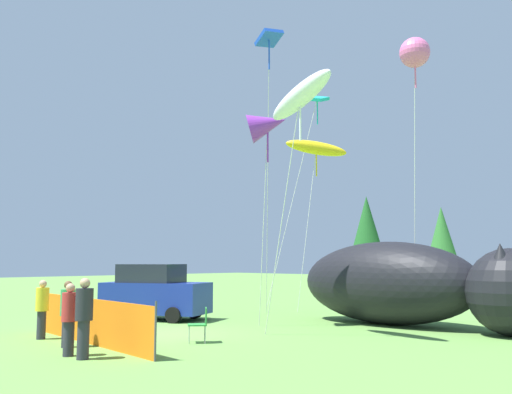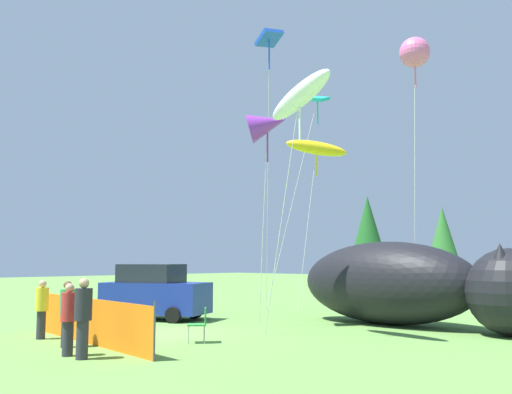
{
  "view_description": "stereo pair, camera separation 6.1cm",
  "coord_description": "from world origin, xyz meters",
  "px_view_note": "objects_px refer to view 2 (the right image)",
  "views": [
    {
      "loc": [
        14.39,
        -10.3,
        2.19
      ],
      "look_at": [
        -0.75,
        4.95,
        4.59
      ],
      "focal_mm": 40.0,
      "sensor_mm": 36.0,
      "label": 1
    },
    {
      "loc": [
        14.44,
        -10.26,
        2.19
      ],
      "look_at": [
        -0.75,
        4.95,
        4.59
      ],
      "focal_mm": 40.0,
      "sensor_mm": 36.0,
      "label": 2
    }
  ],
  "objects_px": {
    "spectator_in_yellow_shirt": "(67,311)",
    "folding_chair": "(200,322)",
    "kite_white_ghost": "(299,97)",
    "inflatable_cat": "(409,287)",
    "parked_car": "(155,293)",
    "kite_yellow_hero": "(316,148)",
    "kite_pink_octopus": "(415,53)",
    "kite_purple_delta": "(267,125)",
    "spectator_in_black_shirt": "(83,315)",
    "spectator_in_white_shirt": "(69,316)",
    "kite_blue_box": "(269,45)",
    "spectator_in_red_shirt": "(42,307)",
    "kite_teal_diamond": "(317,103)"
  },
  "relations": [
    {
      "from": "kite_yellow_hero",
      "to": "kite_pink_octopus",
      "type": "distance_m",
      "value": 6.92
    },
    {
      "from": "kite_teal_diamond",
      "to": "kite_purple_delta",
      "type": "xyz_separation_m",
      "value": [
        4.18,
        -7.86,
        -3.14
      ]
    },
    {
      "from": "inflatable_cat",
      "to": "parked_car",
      "type": "bearing_deg",
      "value": -147.23
    },
    {
      "from": "parked_car",
      "to": "inflatable_cat",
      "type": "relative_size",
      "value": 0.47
    },
    {
      "from": "folding_chair",
      "to": "spectator_in_black_shirt",
      "type": "relative_size",
      "value": 0.51
    },
    {
      "from": "folding_chair",
      "to": "spectator_in_red_shirt",
      "type": "height_order",
      "value": "spectator_in_red_shirt"
    },
    {
      "from": "spectator_in_red_shirt",
      "to": "kite_teal_diamond",
      "type": "height_order",
      "value": "kite_teal_diamond"
    },
    {
      "from": "folding_chair",
      "to": "kite_pink_octopus",
      "type": "relative_size",
      "value": 0.09
    },
    {
      "from": "inflatable_cat",
      "to": "kite_pink_octopus",
      "type": "distance_m",
      "value": 8.28
    },
    {
      "from": "inflatable_cat",
      "to": "kite_teal_diamond",
      "type": "relative_size",
      "value": 0.87
    },
    {
      "from": "folding_chair",
      "to": "kite_blue_box",
      "type": "relative_size",
      "value": 0.08
    },
    {
      "from": "spectator_in_yellow_shirt",
      "to": "kite_blue_box",
      "type": "relative_size",
      "value": 0.15
    },
    {
      "from": "kite_yellow_hero",
      "to": "spectator_in_black_shirt",
      "type": "bearing_deg",
      "value": -72.98
    },
    {
      "from": "parked_car",
      "to": "kite_pink_octopus",
      "type": "distance_m",
      "value": 12.9
    },
    {
      "from": "parked_car",
      "to": "kite_teal_diamond",
      "type": "relative_size",
      "value": 0.41
    },
    {
      "from": "spectator_in_white_shirt",
      "to": "kite_pink_octopus",
      "type": "bearing_deg",
      "value": 76.9
    },
    {
      "from": "folding_chair",
      "to": "spectator_in_white_shirt",
      "type": "xyz_separation_m",
      "value": [
        -0.49,
        -3.54,
        0.35
      ]
    },
    {
      "from": "spectator_in_yellow_shirt",
      "to": "spectator_in_white_shirt",
      "type": "bearing_deg",
      "value": -25.18
    },
    {
      "from": "spectator_in_black_shirt",
      "to": "parked_car",
      "type": "bearing_deg",
      "value": 134.3
    },
    {
      "from": "folding_chair",
      "to": "kite_purple_delta",
      "type": "bearing_deg",
      "value": -126.94
    },
    {
      "from": "spectator_in_white_shirt",
      "to": "parked_car",
      "type": "bearing_deg",
      "value": 131.03
    },
    {
      "from": "kite_blue_box",
      "to": "kite_pink_octopus",
      "type": "xyz_separation_m",
      "value": [
        5.35,
        1.93,
        -1.22
      ]
    },
    {
      "from": "inflatable_cat",
      "to": "kite_blue_box",
      "type": "height_order",
      "value": "kite_blue_box"
    },
    {
      "from": "spectator_in_red_shirt",
      "to": "kite_purple_delta",
      "type": "height_order",
      "value": "kite_purple_delta"
    },
    {
      "from": "kite_white_ghost",
      "to": "spectator_in_yellow_shirt",
      "type": "bearing_deg",
      "value": -122.66
    },
    {
      "from": "inflatable_cat",
      "to": "spectator_in_red_shirt",
      "type": "distance_m",
      "value": 11.56
    },
    {
      "from": "kite_yellow_hero",
      "to": "kite_pink_octopus",
      "type": "xyz_separation_m",
      "value": [
        6.19,
        -2.06,
        2.31
      ]
    },
    {
      "from": "spectator_in_black_shirt",
      "to": "spectator_in_yellow_shirt",
      "type": "distance_m",
      "value": 2.0
    },
    {
      "from": "kite_teal_diamond",
      "to": "kite_purple_delta",
      "type": "bearing_deg",
      "value": -62.01
    },
    {
      "from": "kite_yellow_hero",
      "to": "kite_teal_diamond",
      "type": "distance_m",
      "value": 3.26
    },
    {
      "from": "inflatable_cat",
      "to": "kite_white_ghost",
      "type": "bearing_deg",
      "value": -93.21
    },
    {
      "from": "kite_pink_octopus",
      "to": "kite_purple_delta",
      "type": "height_order",
      "value": "kite_pink_octopus"
    },
    {
      "from": "spectator_in_red_shirt",
      "to": "parked_car",
      "type": "bearing_deg",
      "value": 111.97
    },
    {
      "from": "kite_blue_box",
      "to": "kite_yellow_hero",
      "type": "relative_size",
      "value": 1.45
    },
    {
      "from": "inflatable_cat",
      "to": "spectator_in_white_shirt",
      "type": "bearing_deg",
      "value": -101.13
    },
    {
      "from": "spectator_in_red_shirt",
      "to": "kite_teal_diamond",
      "type": "bearing_deg",
      "value": 95.94
    },
    {
      "from": "kite_pink_octopus",
      "to": "kite_purple_delta",
      "type": "relative_size",
      "value": 1.37
    },
    {
      "from": "parked_car",
      "to": "kite_yellow_hero",
      "type": "height_order",
      "value": "kite_yellow_hero"
    },
    {
      "from": "kite_yellow_hero",
      "to": "kite_teal_diamond",
      "type": "bearing_deg",
      "value": 127.81
    },
    {
      "from": "spectator_in_black_shirt",
      "to": "spectator_in_red_shirt",
      "type": "bearing_deg",
      "value": 168.25
    },
    {
      "from": "spectator_in_white_shirt",
      "to": "spectator_in_yellow_shirt",
      "type": "height_order",
      "value": "spectator_in_yellow_shirt"
    },
    {
      "from": "inflatable_cat",
      "to": "spectator_in_red_shirt",
      "type": "xyz_separation_m",
      "value": [
        -5.74,
        -10.03,
        -0.42
      ]
    },
    {
      "from": "kite_white_ghost",
      "to": "inflatable_cat",
      "type": "bearing_deg",
      "value": 84.77
    },
    {
      "from": "kite_white_ghost",
      "to": "kite_purple_delta",
      "type": "height_order",
      "value": "kite_white_ghost"
    },
    {
      "from": "parked_car",
      "to": "spectator_in_red_shirt",
      "type": "xyz_separation_m",
      "value": [
        2.15,
        -5.33,
        -0.1
      ]
    },
    {
      "from": "spectator_in_yellow_shirt",
      "to": "folding_chair",
      "type": "bearing_deg",
      "value": 58.79
    },
    {
      "from": "spectator_in_white_shirt",
      "to": "spectator_in_yellow_shirt",
      "type": "relative_size",
      "value": 0.99
    },
    {
      "from": "kite_yellow_hero",
      "to": "inflatable_cat",
      "type": "bearing_deg",
      "value": -24.13
    },
    {
      "from": "folding_chair",
      "to": "kite_pink_octopus",
      "type": "height_order",
      "value": "kite_pink_octopus"
    },
    {
      "from": "kite_teal_diamond",
      "to": "kite_purple_delta",
      "type": "height_order",
      "value": "kite_teal_diamond"
    }
  ]
}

